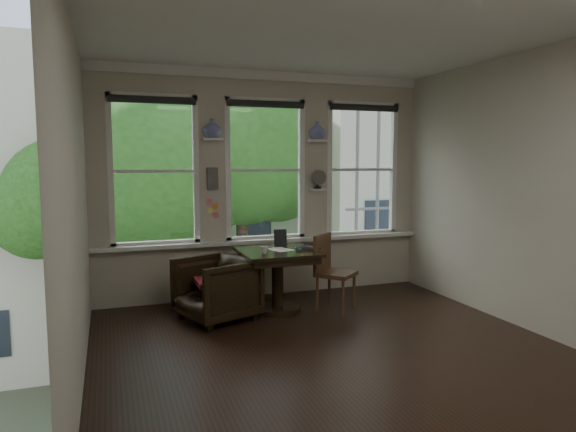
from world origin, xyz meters
name	(u,v)px	position (x,y,z in m)	size (l,w,h in m)	color
ground	(332,349)	(0.00, 0.00, 0.00)	(4.50, 4.50, 0.00)	black
ceiling	(335,31)	(0.00, 0.00, 3.00)	(4.50, 4.50, 0.00)	silver
wall_back	(265,185)	(0.00, 2.25, 1.50)	(4.50, 4.50, 0.00)	beige
wall_front	(509,223)	(0.00, -2.25, 1.50)	(4.50, 4.50, 0.00)	beige
wall_left	(76,202)	(-2.25, 0.00, 1.50)	(4.50, 4.50, 0.00)	beige
wall_right	(523,191)	(2.25, 0.00, 1.50)	(4.50, 4.50, 0.00)	beige
window_left	(154,171)	(-1.45, 2.25, 1.70)	(1.10, 0.12, 1.90)	white
window_center	(265,170)	(0.00, 2.25, 1.70)	(1.10, 0.12, 1.90)	white
window_right	(361,170)	(1.45, 2.25, 1.70)	(1.10, 0.12, 1.90)	white
shelf_left	(212,139)	(-0.72, 2.15, 2.10)	(0.26, 0.16, 0.03)	white
shelf_right	(317,141)	(0.72, 2.15, 2.10)	(0.26, 0.16, 0.03)	white
intercom	(212,178)	(-0.72, 2.18, 1.60)	(0.14, 0.06, 0.28)	#59544F
sticky_notes	(213,205)	(-0.72, 2.19, 1.25)	(0.16, 0.01, 0.24)	pink
desk_fan	(318,182)	(0.72, 2.13, 1.53)	(0.20, 0.20, 0.24)	#59544F
vase_left	(212,128)	(-0.72, 2.15, 2.24)	(0.24, 0.24, 0.25)	silver
vase_right	(317,130)	(0.72, 2.15, 2.24)	(0.24, 0.24, 0.25)	silver
table	(278,281)	(-0.10, 1.41, 0.38)	(0.90, 0.90, 0.75)	black
armchair_left	(216,289)	(-0.87, 1.30, 0.37)	(0.78, 0.80, 0.73)	black
cushion_red	(216,282)	(-0.87, 1.30, 0.45)	(0.45, 0.45, 0.06)	maroon
side_chair_right	(336,273)	(0.60, 1.22, 0.46)	(0.42, 0.42, 0.92)	#4A321A
laptop	(308,249)	(0.27, 1.33, 0.76)	(0.31, 0.20, 0.02)	black
mug	(265,250)	(-0.31, 1.24, 0.79)	(0.09, 0.09, 0.08)	white
drinking_glass	(299,247)	(0.13, 1.26, 0.80)	(0.12, 0.12, 0.10)	white
tablet	(280,238)	(0.02, 1.64, 0.86)	(0.16, 0.02, 0.22)	black
papers	(280,249)	(-0.05, 1.45, 0.75)	(0.22, 0.30, 0.00)	silver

